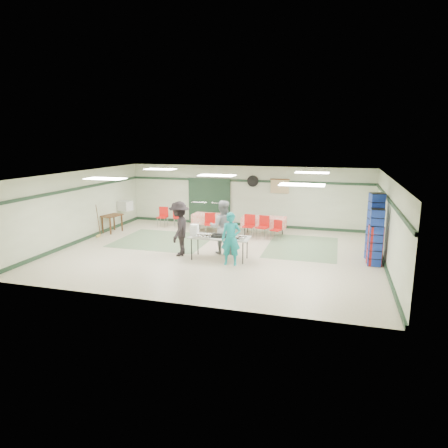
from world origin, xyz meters
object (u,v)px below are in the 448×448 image
(serving_table, at_px, (219,238))
(chair_d, at_px, (210,222))
(dining_table_b, at_px, (213,219))
(chair_c, at_px, (277,228))
(volunteer_dark, at_px, (179,229))
(crate_stack_blue_b, at_px, (375,227))
(printer_table, at_px, (112,217))
(dining_table_a, at_px, (264,222))
(chair_a, at_px, (263,225))
(chair_loose_b, at_px, (163,215))
(broom, at_px, (98,220))
(crate_stack_red, at_px, (375,246))
(volunteer_grey, at_px, (222,227))
(crate_stack_blue_a, at_px, (376,237))
(office_printer, at_px, (125,206))
(chair_loose_a, at_px, (178,215))
(volunteer_teal, at_px, (231,239))
(chair_b, at_px, (249,224))

(serving_table, xyz_separation_m, chair_d, (-1.34, 3.11, -0.16))
(dining_table_b, relative_size, chair_c, 2.16)
(volunteer_dark, distance_m, crate_stack_blue_b, 6.39)
(printer_table, bearing_deg, dining_table_a, 22.82)
(serving_table, xyz_separation_m, chair_a, (0.87, 3.12, -0.16))
(chair_d, height_order, printer_table, chair_d)
(chair_loose_b, relative_size, broom, 0.69)
(serving_table, bearing_deg, chair_d, 112.70)
(volunteer_dark, xyz_separation_m, crate_stack_red, (6.28, 0.63, -0.29))
(volunteer_grey, distance_m, crate_stack_blue_a, 4.94)
(dining_table_a, xyz_separation_m, chair_d, (-2.14, -0.57, -0.01))
(crate_stack_blue_b, xyz_separation_m, office_printer, (-10.30, 2.28, -0.15))
(dining_table_b, distance_m, chair_loose_a, 1.85)
(crate_stack_red, height_order, broom, broom)
(volunteer_teal, distance_m, volunteer_dark, 2.02)
(volunteer_teal, xyz_separation_m, chair_loose_a, (-3.70, 4.60, -0.31))
(chair_d, relative_size, chair_loose_a, 1.06)
(dining_table_b, xyz_separation_m, chair_a, (2.28, -0.56, -0.01))
(dining_table_b, bearing_deg, volunteer_dark, -88.98)
(volunteer_grey, bearing_deg, dining_table_b, -77.01)
(chair_b, height_order, chair_d, chair_b)
(chair_a, distance_m, chair_b, 0.57)
(volunteer_dark, distance_m, chair_c, 4.18)
(chair_d, relative_size, office_printer, 1.70)
(volunteer_dark, bearing_deg, dining_table_b, 169.66)
(chair_d, distance_m, crate_stack_blue_a, 6.64)
(volunteer_grey, bearing_deg, broom, -19.56)
(volunteer_teal, xyz_separation_m, office_printer, (-5.97, 4.03, 0.12))
(volunteer_grey, distance_m, office_printer, 6.08)
(serving_table, height_order, printer_table, serving_table)
(chair_c, bearing_deg, crate_stack_red, -13.47)
(volunteer_teal, relative_size, dining_table_a, 0.93)
(crate_stack_blue_b, bearing_deg, chair_loose_b, 162.83)
(dining_table_b, distance_m, crate_stack_red, 6.91)
(serving_table, bearing_deg, crate_stack_blue_a, 7.62)
(dining_table_b, xyz_separation_m, chair_c, (2.82, -0.58, -0.10))
(dining_table_b, xyz_separation_m, chair_d, (0.06, -0.57, -0.01))
(crate_stack_red, distance_m, crate_stack_blue_b, 0.74)
(volunteer_teal, distance_m, crate_stack_blue_b, 4.68)
(chair_loose_a, bearing_deg, chair_d, -58.04)
(crate_stack_red, bearing_deg, volunteer_teal, -164.93)
(volunteer_teal, xyz_separation_m, broom, (-6.05, 2.01, -0.15))
(crate_stack_blue_a, bearing_deg, crate_stack_blue_b, 90.00)
(dining_table_b, relative_size, chair_loose_a, 1.96)
(dining_table_a, relative_size, dining_table_b, 1.07)
(chair_loose_a, relative_size, printer_table, 0.92)
(volunteer_dark, bearing_deg, serving_table, 76.94)
(chair_loose_b, relative_size, crate_stack_blue_a, 0.50)
(dining_table_b, relative_size, chair_loose_b, 1.86)
(chair_loose_a, height_order, crate_stack_red, crate_stack_red)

